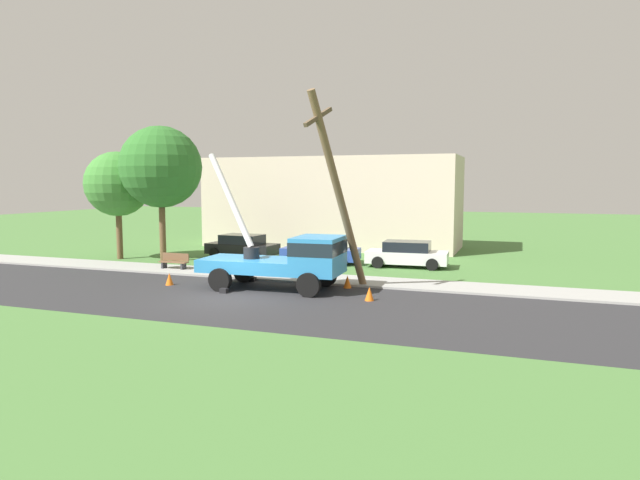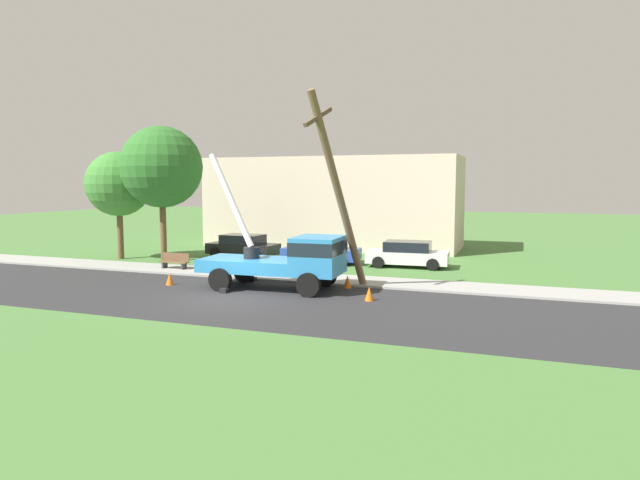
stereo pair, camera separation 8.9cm
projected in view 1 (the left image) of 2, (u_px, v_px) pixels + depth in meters
ground_plane at (326, 259)px, 33.37m from camera, size 120.00×120.00×0.00m
road_asphalt at (227, 298)px, 22.14m from camera, size 80.00×8.10×0.01m
sidewalk_strip at (281, 276)px, 27.10m from camera, size 80.00×2.51×0.10m
utility_truck at (290, 258)px, 23.77m from camera, size 6.87×3.21×5.98m
leaning_utility_pole at (338, 193)px, 22.81m from camera, size 1.51×4.28×8.26m
traffic_cone_ahead at (369, 294)px, 21.67m from camera, size 0.36×0.36×0.56m
traffic_cone_behind at (169, 279)px, 24.99m from camera, size 0.36×0.36×0.56m
traffic_cone_curbside at (347, 282)px, 24.30m from camera, size 0.36×0.36×0.56m
parked_sedan_black at (242, 246)px, 34.23m from camera, size 4.50×2.19×1.42m
parked_sedan_blue at (321, 251)px, 31.83m from camera, size 4.49×2.16×1.42m
parked_sedan_white at (407, 254)px, 30.34m from camera, size 4.49×2.18×1.42m
park_bench at (174, 262)px, 29.20m from camera, size 1.60×0.45×0.90m
roadside_tree_near at (118, 184)px, 33.20m from camera, size 3.88×3.88×6.48m
roadside_tree_far at (161, 167)px, 31.92m from camera, size 4.71×4.71×7.88m
lowrise_building_backdrop at (332, 202)px, 39.94m from camera, size 18.00×6.00×6.40m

